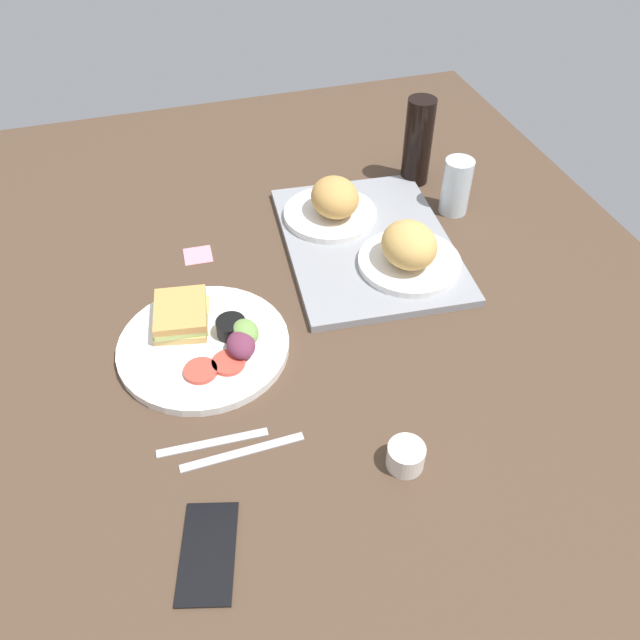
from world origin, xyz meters
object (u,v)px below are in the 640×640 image
serving_tray (368,243)px  plate_with_salad (205,339)px  drinking_glass (456,186)px  knife (243,452)px  bread_plate_near (333,204)px  soda_bottle (418,142)px  espresso_cup (406,456)px  fork (213,442)px  bread_plate_far (409,251)px  sticky_note (198,255)px  cell_phone (208,552)px

serving_tray → plate_with_salad: bearing=-63.0°
drinking_glass → knife: size_ratio=0.65×
bread_plate_near → soda_bottle: soda_bottle is taller
espresso_cup → fork: size_ratio=0.33×
espresso_cup → knife: bearing=-111.4°
fork → soda_bottle: bearing=48.4°
bread_plate_far → soda_bottle: (-31.02, 14.51, 4.58)cm
bread_plate_far → sticky_note: bread_plate_far is taller
drinking_glass → plate_with_salad: bearing=-66.8°
soda_bottle → cell_phone: bearing=-38.7°
bread_plate_far → plate_with_salad: size_ratio=0.68×
plate_with_salad → cell_phone: 38.30cm
fork → plate_with_salad: bearing=85.8°
bread_plate_near → drinking_glass: size_ratio=1.60×
bread_plate_near → sticky_note: bread_plate_near is taller
drinking_glass → knife: 75.83cm
bread_plate_near → sticky_note: 30.14cm
bread_plate_near → espresso_cup: size_ratio=3.54×
plate_with_salad → espresso_cup: 40.50cm
bread_plate_near → drinking_glass: bearing=84.0°
espresso_cup → serving_tray: bearing=166.1°
serving_tray → plate_with_salad: plate_with_salad is taller
fork → sticky_note: size_ratio=3.04×
plate_with_salad → fork: plate_with_salad is taller
bread_plate_far → soda_bottle: 34.55cm
drinking_glass → fork: drinking_glass is taller
serving_tray → bread_plate_far: 12.18cm
fork → cell_phone: bearing=-99.5°
plate_with_salad → serving_tray: bearing=117.0°
soda_bottle → fork: (60.04, -58.22, -9.73)cm
espresso_cup → plate_with_salad: bearing=-143.4°
knife → drinking_glass: bearing=38.9°
soda_bottle → espresso_cup: size_ratio=3.56×
plate_with_salad → sticky_note: 25.98cm
cell_phone → soda_bottle: bearing=156.6°
drinking_glass → espresso_cup: size_ratio=2.21×
plate_with_salad → cell_phone: bearing=-9.1°
drinking_glass → fork: size_ratio=0.73×
plate_with_salad → fork: size_ratio=1.75×
bread_plate_far → cell_phone: bearing=-45.7°
espresso_cup → fork: 29.13cm
soda_bottle → sticky_note: soda_bottle is taller
bread_plate_near → soda_bottle: bearing=115.4°
plate_with_salad → fork: bearing=-6.7°
bread_plate_far → drinking_glass: (-16.99, 17.85, 0.81)cm
drinking_glass → fork: (46.01, -61.56, -5.95)cm
serving_tray → sticky_note: bearing=-101.7°
fork → cell_phone: size_ratio=1.18×
drinking_glass → sticky_note: drinking_glass is taller
sticky_note → fork: bearing=-6.2°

